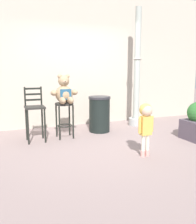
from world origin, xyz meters
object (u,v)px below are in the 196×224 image
object	(u,v)px
teddy_bear	(64,93)
trash_bin	(99,114)
bar_stool_with_teddy	(64,113)
child_walking	(146,118)
bar_chair_empty	(35,110)
lamppost	(137,81)

from	to	relation	value
teddy_bear	trash_bin	world-z (taller)	teddy_bear
bar_stool_with_teddy	child_walking	bearing A→B (deg)	-59.22
teddy_bear	trash_bin	size ratio (longest dim) A/B	0.72
bar_chair_empty	trash_bin	bearing A→B (deg)	8.45
lamppost	bar_chair_empty	bearing A→B (deg)	-169.95
bar_stool_with_teddy	trash_bin	xyz separation A→B (m)	(0.84, 0.19, -0.11)
trash_bin	lamppost	xyz separation A→B (m)	(1.08, 0.23, 0.71)
trash_bin	bar_chair_empty	distance (m)	1.46
trash_bin	bar_chair_empty	xyz separation A→B (m)	(-1.43, -0.21, 0.20)
bar_stool_with_teddy	child_walking	distance (m)	1.79
child_walking	lamppost	size ratio (longest dim) A/B	0.30
bar_stool_with_teddy	trash_bin	world-z (taller)	trash_bin
child_walking	lamppost	xyz separation A→B (m)	(1.01, 1.96, 0.50)
bar_stool_with_teddy	lamppost	xyz separation A→B (m)	(1.92, 0.43, 0.61)
bar_stool_with_teddy	lamppost	world-z (taller)	lamppost
lamppost	child_walking	bearing A→B (deg)	-117.29
child_walking	teddy_bear	bearing A→B (deg)	-156.21
trash_bin	child_walking	bearing A→B (deg)	-87.73
teddy_bear	bar_chair_empty	world-z (taller)	teddy_bear
teddy_bear	trash_bin	bearing A→B (deg)	14.66
lamppost	trash_bin	bearing A→B (deg)	-167.85
child_walking	trash_bin	xyz separation A→B (m)	(-0.07, 1.73, -0.22)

